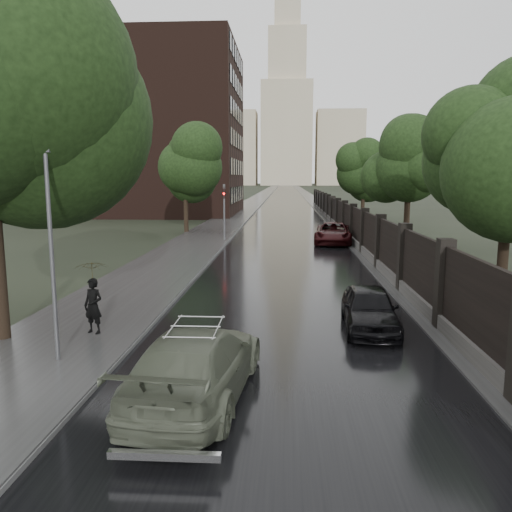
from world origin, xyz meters
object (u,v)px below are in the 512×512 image
object	(u,v)px
tree_right_a	(510,162)
pedestrian_umbrella	(92,276)
car_right_far	(333,233)
tree_right_b	(409,169)
tree_right_c	(364,173)
volga_sedan	(196,364)
traffic_light	(224,207)
car_right_near	(369,308)
lamp_post	(52,255)
tree_left_far	(185,168)

from	to	relation	value
tree_right_a	pedestrian_umbrella	world-z (taller)	tree_right_a
pedestrian_umbrella	car_right_far	bearing A→B (deg)	85.18
tree_right_b	tree_right_c	distance (m)	18.00
tree_right_c	car_right_far	size ratio (longest dim) A/B	1.34
volga_sedan	car_right_far	xyz separation A→B (m)	(5.01, 24.40, -0.00)
traffic_light	car_right_far	world-z (taller)	traffic_light
tree_right_a	tree_right_c	distance (m)	32.00
traffic_light	car_right_far	xyz separation A→B (m)	(7.51, -0.64, -1.67)
tree_right_a	volga_sedan	size ratio (longest dim) A/B	1.40
tree_right_b	tree_right_a	bearing A→B (deg)	-90.00
tree_right_a	car_right_near	bearing A→B (deg)	-147.98
tree_right_b	tree_right_c	world-z (taller)	same
lamp_post	traffic_light	distance (m)	23.52
traffic_light	volga_sedan	bearing A→B (deg)	-84.30
traffic_light	pedestrian_umbrella	bearing A→B (deg)	-92.72
traffic_light	car_right_near	distance (m)	21.33
tree_right_b	car_right_near	size ratio (longest dim) A/B	1.86
tree_right_a	tree_right_c	bearing A→B (deg)	90.00
traffic_light	car_right_far	size ratio (longest dim) A/B	0.77
tree_right_a	car_right_far	world-z (taller)	tree_right_a
tree_right_a	car_right_far	bearing A→B (deg)	104.68
lamp_post	traffic_light	size ratio (longest dim) A/B	1.28
tree_left_far	car_right_far	xyz separation A→B (m)	(11.21, -5.64, -4.52)
car_right_far	tree_right_a	bearing A→B (deg)	-68.99
pedestrian_umbrella	lamp_post	bearing A→B (deg)	-74.78
tree_right_a	car_right_near	size ratio (longest dim) A/B	1.86
tree_right_b	volga_sedan	bearing A→B (deg)	-112.88
lamp_post	pedestrian_umbrella	distance (m)	2.26
tree_left_far	tree_right_a	xyz separation A→B (m)	(15.50, -22.00, -0.29)
tree_left_far	tree_right_b	distance (m)	17.45
tree_right_c	pedestrian_umbrella	world-z (taller)	tree_right_c
volga_sedan	pedestrian_umbrella	distance (m)	5.15
lamp_post	car_right_far	bearing A→B (deg)	69.35
tree_left_far	tree_right_a	distance (m)	26.91
volga_sedan	car_right_far	distance (m)	24.91
tree_right_c	pedestrian_umbrella	distance (m)	38.75
tree_left_far	pedestrian_umbrella	distance (m)	26.79
tree_left_far	volga_sedan	xyz separation A→B (m)	(6.20, -30.04, -4.51)
car_right_near	lamp_post	bearing A→B (deg)	-154.17
car_right_far	pedestrian_umbrella	bearing A→B (deg)	-105.98
tree_right_b	car_right_far	bearing A→B (deg)	151.19
car_right_near	pedestrian_umbrella	xyz separation A→B (m)	(-7.77, -1.27, 1.13)
tree_right_c	car_right_far	xyz separation A→B (m)	(-4.29, -15.64, -4.22)
traffic_light	tree_right_c	bearing A→B (deg)	51.82
traffic_light	lamp_post	bearing A→B (deg)	-92.68
car_right_near	traffic_light	bearing A→B (deg)	111.28
lamp_post	car_right_near	xyz separation A→B (m)	(7.85, 3.34, -2.03)
tree_right_c	car_right_near	bearing A→B (deg)	-98.17
traffic_light	car_right_near	xyz separation A→B (m)	(6.75, -20.15, -1.75)
tree_right_b	car_right_near	distance (m)	18.40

